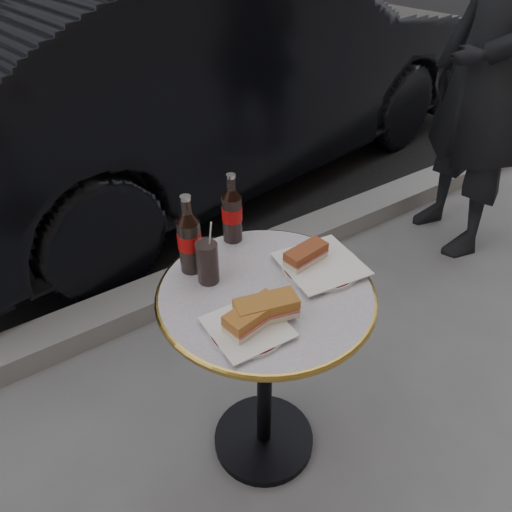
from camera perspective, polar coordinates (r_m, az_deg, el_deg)
ground at (r=1.96m, az=0.88°, el=-20.35°), size 80.00×80.00×0.00m
curb at (r=2.46m, az=-11.31°, el=-4.58°), size 40.00×0.20×0.12m
bistro_table at (r=1.66m, az=1.00°, el=-13.49°), size 0.62×0.62×0.73m
plate_left at (r=1.28m, az=-0.96°, el=-8.31°), size 0.24×0.24×0.01m
plate_right at (r=1.49m, az=7.40°, el=-1.12°), size 0.29×0.29×0.01m
sandwich_left_a at (r=1.27m, az=-0.37°, el=-6.99°), size 0.17×0.10×0.05m
sandwich_left_b at (r=1.28m, az=1.18°, el=-6.12°), size 0.18×0.11×0.06m
sandwich_right at (r=1.47m, az=5.71°, el=0.06°), size 0.14×0.08×0.05m
cola_bottle_left at (r=1.41m, az=-7.68°, el=2.49°), size 0.08×0.08×0.25m
cola_bottle_right at (r=1.54m, az=-2.78°, el=5.50°), size 0.07×0.07×0.23m
cola_glass at (r=1.40m, az=-5.54°, el=-0.69°), size 0.07×0.07×0.13m
parked_car at (r=3.40m, az=-4.55°, el=20.40°), size 2.13×4.39×1.38m
pedestrian at (r=2.74m, az=25.17°, el=18.20°), size 0.60×0.76×1.84m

